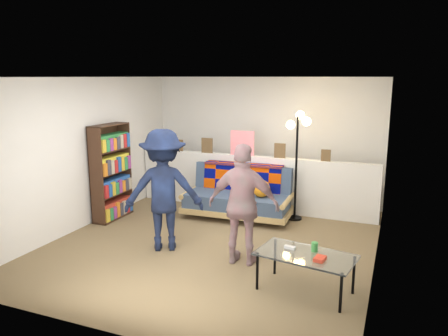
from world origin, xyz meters
name	(u,v)px	position (x,y,z in m)	size (l,w,h in m)	color
ground	(214,243)	(0.00, 0.00, 0.00)	(5.00, 5.00, 0.00)	brown
room_shell	(226,127)	(0.00, 0.47, 1.67)	(4.60, 5.05, 2.45)	silver
half_wall_ledge	(253,183)	(0.00, 1.80, 0.50)	(4.45, 0.15, 1.00)	silver
ledge_decor	(241,146)	(-0.23, 1.78, 1.18)	(2.97, 0.02, 0.45)	brown
futon_sofa	(239,196)	(-0.07, 1.28, 0.37)	(1.88, 0.96, 0.79)	tan
bookshelf	(111,175)	(-2.08, 0.41, 0.76)	(0.27, 0.81, 1.63)	#321C10
coffee_table	(306,257)	(1.56, -0.98, 0.42)	(1.16, 0.77, 0.56)	black
floor_lamp	(298,144)	(0.86, 1.56, 1.31)	(0.42, 0.33, 1.85)	black
person_left	(164,190)	(-0.57, -0.44, 0.85)	(1.10, 0.63, 1.71)	black
person_right	(243,205)	(0.64, -0.51, 0.79)	(0.93, 0.39, 1.59)	#C9828C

